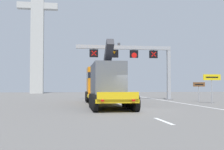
% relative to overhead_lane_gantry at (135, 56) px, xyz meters
% --- Properties ---
extents(ground, '(112.00, 112.00, 0.00)m').
position_rel_overhead_lane_gantry_xyz_m(ground, '(-3.33, -14.40, -5.45)').
color(ground, slate).
extents(lane_markings, '(0.20, 59.85, 0.01)m').
position_rel_overhead_lane_gantry_xyz_m(lane_markings, '(-3.49, 8.23, -5.44)').
color(lane_markings, silver).
rests_on(lane_markings, ground).
extents(edge_line_right, '(0.20, 63.00, 0.01)m').
position_rel_overhead_lane_gantry_xyz_m(edge_line_right, '(2.87, -2.40, -5.44)').
color(edge_line_right, silver).
rests_on(edge_line_right, ground).
extents(overhead_lane_gantry, '(12.12, 0.90, 7.00)m').
position_rel_overhead_lane_gantry_xyz_m(overhead_lane_gantry, '(0.00, 0.00, 0.00)').
color(overhead_lane_gantry, '#9EA0A5').
rests_on(overhead_lane_gantry, ground).
extents(heavy_haul_truck_yellow, '(3.07, 14.08, 5.30)m').
position_rel_overhead_lane_gantry_xyz_m(heavy_haul_truck_yellow, '(-4.94, -8.09, -3.46)').
color(heavy_haul_truck_yellow, yellow).
rests_on(heavy_haul_truck_yellow, ground).
extents(exit_sign_yellow, '(1.80, 0.15, 2.83)m').
position_rel_overhead_lane_gantry_xyz_m(exit_sign_yellow, '(5.74, -8.05, -3.25)').
color(exit_sign_yellow, '#9EA0A5').
rests_on(exit_sign_yellow, ground).
extents(tourist_info_sign_brown, '(1.35, 0.15, 2.10)m').
position_rel_overhead_lane_gantry_xyz_m(tourist_info_sign_brown, '(5.88, -5.01, -3.86)').
color(tourist_info_sign_brown, '#9EA0A5').
rests_on(tourist_info_sign_brown, ground).
extents(bridge_pylon_distant, '(9.00, 2.00, 32.11)m').
position_rel_overhead_lane_gantry_xyz_m(bridge_pylon_distant, '(-15.58, 30.61, 11.00)').
color(bridge_pylon_distant, '#B7B7B2').
rests_on(bridge_pylon_distant, ground).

